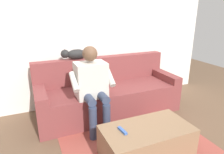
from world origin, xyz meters
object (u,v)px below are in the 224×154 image
object	(u,v)px
coffee_table	(146,141)
person_solo_seated	(92,83)
cat_on_backrest	(74,54)
remote_blue	(122,131)
couch	(108,94)

from	to	relation	value
coffee_table	person_solo_seated	bearing A→B (deg)	-65.80
cat_on_backrest	remote_blue	bearing A→B (deg)	96.96
coffee_table	remote_blue	xyz separation A→B (m)	(0.28, -0.04, 0.19)
person_solo_seated	cat_on_backrest	distance (m)	0.65
couch	cat_on_backrest	bearing A→B (deg)	-29.90
couch	remote_blue	world-z (taller)	couch
coffee_table	person_solo_seated	world-z (taller)	person_solo_seated
cat_on_backrest	coffee_table	bearing A→B (deg)	107.82
couch	coffee_table	bearing A→B (deg)	90.00
person_solo_seated	remote_blue	distance (m)	0.81
cat_on_backrest	remote_blue	distance (m)	1.46
cat_on_backrest	couch	bearing A→B (deg)	150.10
cat_on_backrest	remote_blue	world-z (taller)	cat_on_backrest
person_solo_seated	cat_on_backrest	bearing A→B (deg)	-81.64
couch	cat_on_backrest	size ratio (longest dim) A/B	4.03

